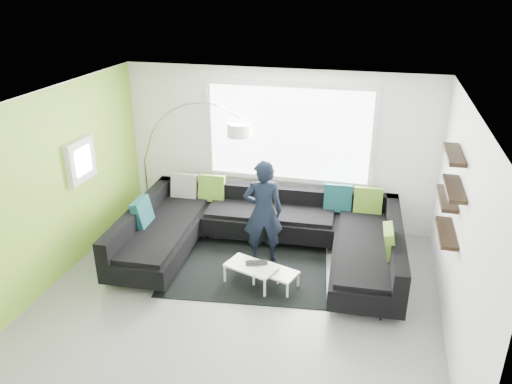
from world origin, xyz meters
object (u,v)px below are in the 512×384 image
person (263,212)px  arc_lamp (144,159)px  coffee_table (263,276)px  side_table (389,297)px  sectional_sofa (261,238)px  laptop (257,265)px

person → arc_lamp: bearing=-41.8°
coffee_table → arc_lamp: (-2.70, 1.85, 0.94)m
person → side_table: bearing=137.7°
arc_lamp → side_table: size_ratio=4.51×
arc_lamp → person: 2.79m
sectional_sofa → laptop: (0.09, -0.65, -0.08)m
coffee_table → side_table: 1.80m
coffee_table → person: 1.00m
coffee_table → person: (-0.18, 0.70, 0.69)m
sectional_sofa → coffee_table: 0.74m
arc_lamp → laptop: bearing=-40.2°
arc_lamp → coffee_table: bearing=-39.4°
arc_lamp → person: arc_lamp is taller
laptop → person: bearing=77.5°
coffee_table → arc_lamp: 3.41m
sectional_sofa → side_table: size_ratio=9.05×
person → laptop: (0.07, -0.68, -0.52)m
arc_lamp → side_table: 5.01m
side_table → person: (-1.96, 0.91, 0.60)m
side_table → laptop: bearing=172.9°
person → laptop: size_ratio=4.54×
laptop → sectional_sofa: bearing=79.5°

